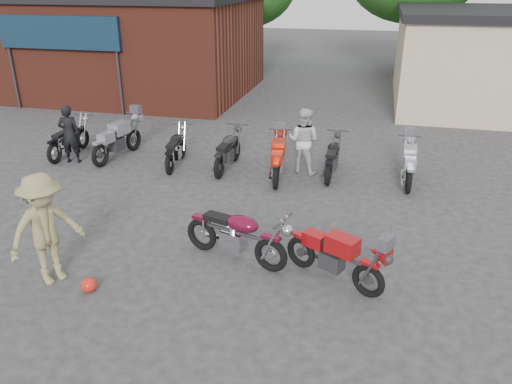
% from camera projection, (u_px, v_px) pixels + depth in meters
% --- Properties ---
extents(ground, '(90.00, 90.00, 0.00)m').
position_uv_depth(ground, '(203.00, 274.00, 9.01)').
color(ground, '#2D2D2F').
extents(brick_building, '(12.00, 8.00, 4.00)m').
position_uv_depth(brick_building, '(115.00, 46.00, 22.62)').
color(brick_building, maroon).
rests_on(brick_building, ground).
extents(vintage_motorcycle, '(2.22, 1.27, 1.22)m').
position_uv_depth(vintage_motorcycle, '(237.00, 232.00, 9.21)').
color(vintage_motorcycle, '#590B22').
rests_on(vintage_motorcycle, ground).
extents(sportbike, '(2.00, 1.47, 1.12)m').
position_uv_depth(sportbike, '(336.00, 254.00, 8.58)').
color(sportbike, '#A50D11').
rests_on(sportbike, ground).
extents(helmet, '(0.33, 0.33, 0.25)m').
position_uv_depth(helmet, '(89.00, 285.00, 8.48)').
color(helmet, red).
rests_on(helmet, ground).
extents(person_dark, '(0.68, 0.52, 1.67)m').
position_uv_depth(person_dark, '(70.00, 134.00, 14.10)').
color(person_dark, black).
rests_on(person_dark, ground).
extents(person_light, '(0.99, 0.84, 1.78)m').
position_uv_depth(person_light, '(304.00, 141.00, 13.35)').
color(person_light, silver).
rests_on(person_light, ground).
extents(person_tan, '(1.31, 1.50, 2.01)m').
position_uv_depth(person_tan, '(46.00, 229.00, 8.45)').
color(person_tan, '#8C8756').
rests_on(person_tan, ground).
extents(row_bike_0, '(0.69, 1.98, 1.14)m').
position_uv_depth(row_bike_0, '(69.00, 137.00, 14.74)').
color(row_bike_0, black).
rests_on(row_bike_0, ground).
extents(row_bike_1, '(1.05, 2.24, 1.25)m').
position_uv_depth(row_bike_1, '(118.00, 137.00, 14.51)').
color(row_bike_1, gray).
rests_on(row_bike_1, ground).
extents(row_bike_2, '(0.87, 1.96, 1.10)m').
position_uv_depth(row_bike_2, '(176.00, 147.00, 13.96)').
color(row_bike_2, black).
rests_on(row_bike_2, ground).
extents(row_bike_3, '(0.72, 2.02, 1.16)m').
position_uv_depth(row_bike_3, '(228.00, 149.00, 13.70)').
color(row_bike_3, black).
rests_on(row_bike_3, ground).
extents(row_bike_4, '(0.94, 2.12, 1.19)m').
position_uv_depth(row_bike_4, '(278.00, 156.00, 13.08)').
color(row_bike_4, '#A61F0D').
rests_on(row_bike_4, ground).
extents(row_bike_5, '(0.71, 1.96, 1.12)m').
position_uv_depth(row_bike_5, '(333.00, 155.00, 13.25)').
color(row_bike_5, black).
rests_on(row_bike_5, ground).
extents(row_bike_6, '(0.64, 1.94, 1.12)m').
position_uv_depth(row_bike_6, '(409.00, 162.00, 12.78)').
color(row_bike_6, '#979BA5').
rests_on(row_bike_6, ground).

